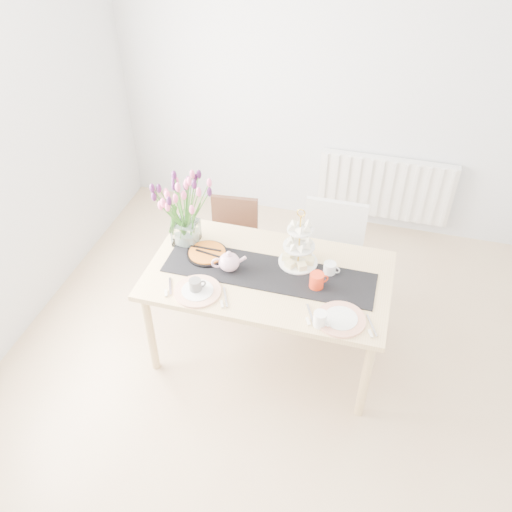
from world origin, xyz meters
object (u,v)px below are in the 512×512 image
(dining_table, at_px, (268,282))
(plate_left, at_px, (198,291))
(chair_brown, at_px, (233,238))
(tulip_vase, at_px, (183,203))
(radiator, at_px, (385,188))
(mug_grey, at_px, (195,286))
(cream_jug, at_px, (330,268))
(tart_tin, at_px, (207,254))
(mug_white, at_px, (320,319))
(cake_stand, at_px, (299,250))
(mug_orange, at_px, (317,281))
(plate_right, at_px, (341,319))
(teapot, at_px, (229,262))
(chair_white, at_px, (331,253))

(dining_table, xyz_separation_m, plate_left, (-0.39, -0.30, 0.08))
(dining_table, height_order, chair_brown, chair_brown)
(tulip_vase, bearing_deg, dining_table, -15.00)
(chair_brown, bearing_deg, radiator, 37.40)
(mug_grey, distance_m, plate_left, 0.04)
(cream_jug, xyz_separation_m, tart_tin, (-0.84, -0.04, -0.03))
(radiator, xyz_separation_m, tulip_vase, (-1.29, -1.57, 0.63))
(tulip_vase, height_order, cream_jug, tulip_vase)
(radiator, distance_m, cream_jug, 1.69)
(cream_jug, height_order, mug_white, mug_white)
(cake_stand, distance_m, tart_tin, 0.63)
(cream_jug, bearing_deg, mug_white, -76.40)
(cake_stand, height_order, plate_left, cake_stand)
(tart_tin, distance_m, mug_grey, 0.36)
(cream_jug, height_order, mug_orange, mug_orange)
(tulip_vase, relative_size, mug_grey, 6.48)
(mug_orange, bearing_deg, tart_tin, 136.44)
(tart_tin, height_order, mug_white, mug_white)
(cream_jug, bearing_deg, mug_grey, -142.17)
(plate_left, bearing_deg, cake_stand, 38.86)
(tart_tin, bearing_deg, cream_jug, 2.93)
(chair_brown, height_order, plate_left, plate_left)
(cake_stand, bearing_deg, tulip_vase, 178.61)
(cream_jug, distance_m, plate_right, 0.43)
(tart_tin, relative_size, mug_white, 2.90)
(dining_table, bearing_deg, mug_white, -42.02)
(radiator, xyz_separation_m, teapot, (-0.91, -1.78, 0.37))
(radiator, height_order, mug_grey, mug_grey)
(cream_jug, relative_size, plate_right, 0.28)
(radiator, bearing_deg, mug_grey, -117.39)
(mug_grey, bearing_deg, plate_left, -55.52)
(chair_white, xyz_separation_m, tart_tin, (-0.79, -0.52, 0.23))
(radiator, bearing_deg, teapot, -117.05)
(mug_white, bearing_deg, teapot, 177.35)
(chair_white, xyz_separation_m, mug_white, (0.07, -0.95, 0.26))
(mug_grey, xyz_separation_m, plate_left, (0.01, -0.00, -0.04))
(chair_white, relative_size, cake_stand, 2.37)
(tart_tin, bearing_deg, plate_right, -20.24)
(teapot, relative_size, mug_orange, 2.02)
(mug_grey, xyz_separation_m, mug_white, (0.81, -0.08, 0.00))
(chair_white, height_order, tulip_vase, tulip_vase)
(radiator, xyz_separation_m, mug_white, (-0.24, -2.11, 0.35))
(chair_brown, relative_size, plate_left, 2.51)
(cake_stand, distance_m, cream_jug, 0.24)
(chair_brown, relative_size, teapot, 3.40)
(chair_brown, height_order, mug_white, mug_white)
(mug_orange, bearing_deg, teapot, 143.65)
(cream_jug, bearing_deg, chair_white, 106.93)
(mug_white, bearing_deg, chair_brown, 153.31)
(cake_stand, xyz_separation_m, cream_jug, (0.22, -0.05, -0.07))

